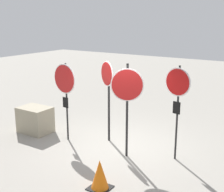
% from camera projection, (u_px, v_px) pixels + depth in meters
% --- Properties ---
extents(ground_plane, '(40.00, 40.00, 0.00)m').
position_uv_depth(ground_plane, '(119.00, 148.00, 9.02)').
color(ground_plane, gray).
extents(stop_sign_0, '(0.88, 0.16, 2.37)m').
position_uv_depth(stop_sign_0, '(65.00, 84.00, 9.18)').
color(stop_sign_0, black).
rests_on(stop_sign_0, ground).
extents(stop_sign_1, '(0.65, 0.40, 2.45)m').
position_uv_depth(stop_sign_1, '(107.00, 83.00, 9.12)').
color(stop_sign_1, black).
rests_on(stop_sign_1, ground).
extents(stop_sign_2, '(0.79, 0.39, 2.54)m').
position_uv_depth(stop_sign_2, '(127.00, 91.00, 8.01)').
color(stop_sign_2, black).
rests_on(stop_sign_2, ground).
extents(stop_sign_3, '(0.72, 0.18, 2.51)m').
position_uv_depth(stop_sign_3, '(178.00, 90.00, 7.84)').
color(stop_sign_3, black).
rests_on(stop_sign_3, ground).
extents(traffic_cone_0, '(0.47, 0.47, 0.68)m').
position_uv_depth(traffic_cone_0, '(100.00, 174.00, 6.82)').
color(traffic_cone_0, black).
rests_on(traffic_cone_0, ground).
extents(storage_crate, '(1.03, 0.76, 0.84)m').
position_uv_depth(storage_crate, '(35.00, 120.00, 10.17)').
color(storage_crate, '#9E937A').
rests_on(storage_crate, ground).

